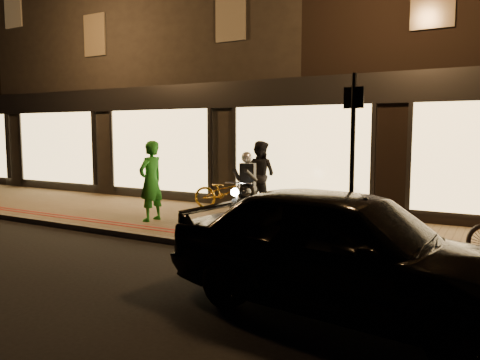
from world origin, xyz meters
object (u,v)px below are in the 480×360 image
Objects in this scene: motorcycle at (245,195)px; person_green at (151,181)px; bicycle_gold at (226,192)px; parked_car at (345,249)px; sign_post at (352,154)px.

motorcycle is 2.19m from person_green.
motorcycle is at bearing -148.50° from bicycle_gold.
motorcycle is 0.43× the size of parked_car.
sign_post reaches higher than person_green.
motorcycle is 1.12× the size of bicycle_gold.
person_green is (-0.66, -2.20, 0.47)m from bicycle_gold.
bicycle_gold is 2.34m from person_green.
bicycle_gold is at bearing 167.76° from person_green.
motorcycle is at bearing 119.84° from person_green.
sign_post is 0.66× the size of parked_car.
parked_car is (5.39, -2.81, -0.27)m from person_green.
bicycle_gold is 0.94× the size of person_green.
parked_car is (4.73, -5.01, 0.20)m from bicycle_gold.
sign_post is at bearing 22.03° from parked_car.
sign_post reaches higher than bicycle_gold.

